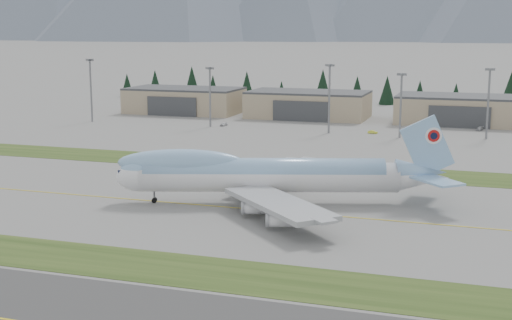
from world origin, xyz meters
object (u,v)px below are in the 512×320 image
(hangar_center, at_px, (308,104))
(hangar_right, at_px, (461,110))
(hangar_left, at_px, (185,100))
(service_vehicle_a, at_px, (224,126))
(service_vehicle_b, at_px, (373,134))
(service_vehicle_c, at_px, (480,130))
(boeing_747_freighter, at_px, (265,174))

(hangar_center, height_order, hangar_right, same)
(hangar_left, xyz_separation_m, hangar_center, (55.00, 0.00, 0.00))
(hangar_left, xyz_separation_m, hangar_right, (115.00, 0.00, 0.00))
(hangar_center, xyz_separation_m, service_vehicle_a, (-23.85, -34.61, -5.39))
(hangar_left, distance_m, service_vehicle_b, 95.00)
(hangar_center, bearing_deg, service_vehicle_b, -48.90)
(hangar_right, bearing_deg, service_vehicle_b, -126.78)
(hangar_right, relative_size, service_vehicle_c, 10.82)
(boeing_747_freighter, bearing_deg, hangar_left, 102.46)
(boeing_747_freighter, height_order, service_vehicle_a, boeing_747_freighter)
(hangar_right, height_order, service_vehicle_c, hangar_right)
(boeing_747_freighter, height_order, service_vehicle_b, boeing_747_freighter)
(hangar_left, relative_size, service_vehicle_a, 11.91)
(service_vehicle_b, distance_m, service_vehicle_c, 40.30)
(hangar_center, xyz_separation_m, service_vehicle_b, (32.31, -37.04, -5.39))
(service_vehicle_b, bearing_deg, hangar_center, 42.15)
(hangar_center, bearing_deg, hangar_left, 180.00)
(service_vehicle_a, xyz_separation_m, service_vehicle_c, (91.30, 17.31, 0.00))
(boeing_747_freighter, distance_m, service_vehicle_c, 133.20)
(boeing_747_freighter, distance_m, service_vehicle_a, 120.78)
(hangar_left, bearing_deg, boeing_747_freighter, -60.37)
(service_vehicle_c, bearing_deg, hangar_center, -178.02)
(hangar_right, distance_m, service_vehicle_c, 19.59)
(hangar_left, bearing_deg, hangar_right, 0.00)
(hangar_center, bearing_deg, hangar_right, 0.00)
(service_vehicle_c, bearing_deg, hangar_left, -171.67)
(boeing_747_freighter, distance_m, service_vehicle_b, 107.31)
(boeing_747_freighter, height_order, hangar_center, boeing_747_freighter)
(hangar_left, xyz_separation_m, service_vehicle_a, (31.15, -34.61, -5.39))
(hangar_right, bearing_deg, service_vehicle_c, -66.72)
(boeing_747_freighter, distance_m, hangar_center, 146.53)
(hangar_left, relative_size, service_vehicle_c, 10.82)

